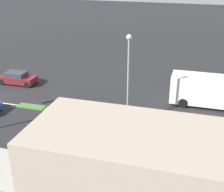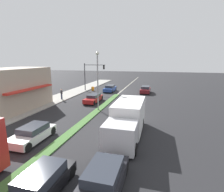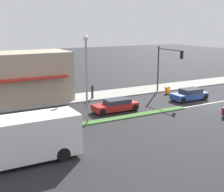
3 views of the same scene
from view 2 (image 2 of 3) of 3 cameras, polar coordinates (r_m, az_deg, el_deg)
ground_plane at (r=19.95m, az=-7.76°, el=-7.29°), size 160.00×160.00×0.00m
sidewalk_right at (r=24.38m, az=-28.25°, el=-4.93°), size 4.00×73.00×0.12m
median_strip at (r=12.89m, az=-24.26°, el=-19.34°), size 0.90×46.00×0.10m
lane_marking_center at (r=36.69m, az=3.09°, el=1.62°), size 0.16×60.00×0.01m
building_corner_store at (r=25.96m, az=-29.92°, el=1.98°), size 5.97×9.73×5.29m
traffic_signal_main at (r=36.56m, az=-6.85°, el=7.67°), size 4.59×0.34×5.60m
street_lamp at (r=22.07m, az=-4.71°, el=7.32°), size 0.44×0.44×7.37m
pedestrian at (r=29.69m, az=-16.16°, el=0.69°), size 0.34×0.34×1.67m
warning_aframe_sign at (r=37.22m, az=-6.33°, el=2.37°), size 0.45×0.53×0.84m
delivery_truck at (r=15.22m, az=5.08°, el=-7.52°), size 2.44×7.50×2.87m
hatchback_red at (r=27.22m, az=-6.07°, el=-0.75°), size 1.72×4.48×1.21m
sedan_maroon at (r=35.05m, az=10.83°, el=2.02°), size 1.83×4.01×1.35m
sedan_dark at (r=9.61m, az=-3.01°, el=-25.77°), size 1.90×4.46×1.31m
suv_black at (r=9.94m, az=-22.54°, el=-25.28°), size 1.74×4.37×1.33m
coupe_blue at (r=36.10m, az=-0.66°, el=2.48°), size 1.85×4.14×1.30m
van_white at (r=15.78m, az=-24.51°, el=-11.14°), size 1.87×4.01×1.28m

